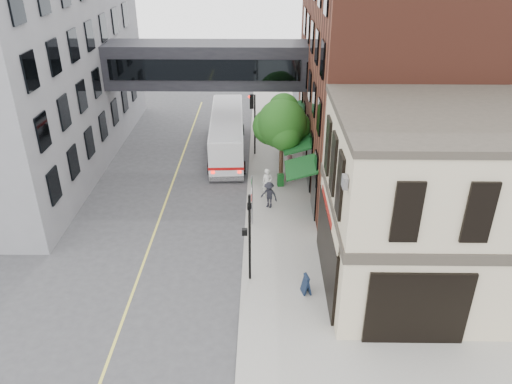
{
  "coord_description": "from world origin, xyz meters",
  "views": [
    {
      "loc": [
        0.95,
        -17.12,
        14.81
      ],
      "look_at": [
        0.66,
        4.3,
        3.59
      ],
      "focal_mm": 35.0,
      "sensor_mm": 36.0,
      "label": 1
    }
  ],
  "objects_px": {
    "pedestrian_b": "(290,168)",
    "sandwich_board": "(306,284)",
    "pedestrian_a": "(267,183)",
    "pedestrian_c": "(269,195)",
    "bus": "(227,132)",
    "newspaper_box": "(280,180)"
  },
  "relations": [
    {
      "from": "pedestrian_b",
      "to": "bus",
      "type": "bearing_deg",
      "value": 131.05
    },
    {
      "from": "pedestrian_a",
      "to": "sandwich_board",
      "type": "height_order",
      "value": "pedestrian_a"
    },
    {
      "from": "newspaper_box",
      "to": "sandwich_board",
      "type": "height_order",
      "value": "sandwich_board"
    },
    {
      "from": "pedestrian_b",
      "to": "pedestrian_c",
      "type": "distance_m",
      "value": 3.77
    },
    {
      "from": "pedestrian_a",
      "to": "newspaper_box",
      "type": "distance_m",
      "value": 1.68
    },
    {
      "from": "pedestrian_c",
      "to": "sandwich_board",
      "type": "height_order",
      "value": "pedestrian_c"
    },
    {
      "from": "newspaper_box",
      "to": "sandwich_board",
      "type": "xyz_separation_m",
      "value": [
        0.85,
        -10.82,
        0.07
      ]
    },
    {
      "from": "bus",
      "to": "sandwich_board",
      "type": "bearing_deg",
      "value": -74.38
    },
    {
      "from": "bus",
      "to": "pedestrian_c",
      "type": "xyz_separation_m",
      "value": [
        3.04,
        -8.68,
        -0.63
      ]
    },
    {
      "from": "pedestrian_b",
      "to": "newspaper_box",
      "type": "height_order",
      "value": "pedestrian_b"
    },
    {
      "from": "pedestrian_a",
      "to": "pedestrian_c",
      "type": "xyz_separation_m",
      "value": [
        0.1,
        -1.49,
        -0.07
      ]
    },
    {
      "from": "bus",
      "to": "newspaper_box",
      "type": "xyz_separation_m",
      "value": [
        3.8,
        -5.83,
        -1.05
      ]
    },
    {
      "from": "newspaper_box",
      "to": "sandwich_board",
      "type": "relative_size",
      "value": 0.85
    },
    {
      "from": "pedestrian_a",
      "to": "pedestrian_c",
      "type": "distance_m",
      "value": 1.5
    },
    {
      "from": "pedestrian_b",
      "to": "sandwich_board",
      "type": "distance_m",
      "value": 11.47
    },
    {
      "from": "sandwich_board",
      "to": "newspaper_box",
      "type": "bearing_deg",
      "value": 79.67
    },
    {
      "from": "pedestrian_b",
      "to": "newspaper_box",
      "type": "bearing_deg",
      "value": -134.86
    },
    {
      "from": "pedestrian_a",
      "to": "pedestrian_b",
      "type": "xyz_separation_m",
      "value": [
        1.51,
        2.0,
        0.04
      ]
    },
    {
      "from": "bus",
      "to": "newspaper_box",
      "type": "bearing_deg",
      "value": -56.88
    },
    {
      "from": "pedestrian_c",
      "to": "bus",
      "type": "bearing_deg",
      "value": 136.92
    },
    {
      "from": "pedestrian_a",
      "to": "pedestrian_c",
      "type": "relative_size",
      "value": 1.08
    },
    {
      "from": "newspaper_box",
      "to": "sandwich_board",
      "type": "bearing_deg",
      "value": -92.11
    }
  ]
}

